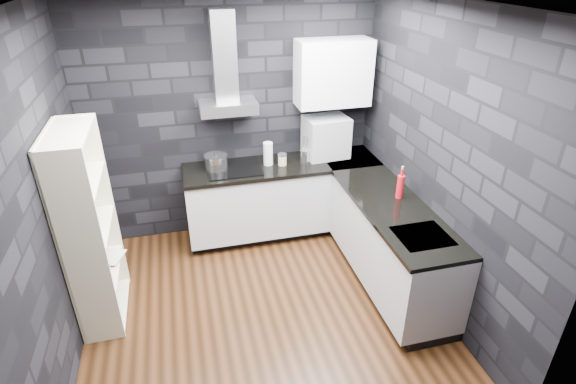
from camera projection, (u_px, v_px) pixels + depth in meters
name	position (u px, v px, depth m)	size (l,w,h in m)	color
ground	(264.00, 311.00, 4.25)	(3.20, 3.20, 0.00)	#3D2110
ceiling	(254.00, 3.00, 2.97)	(3.20, 3.20, 0.00)	white
wall_back	(232.00, 120.00, 5.00)	(3.20, 0.05, 2.70)	black
wall_front	(323.00, 330.00, 2.22)	(3.20, 0.05, 2.70)	black
wall_left	(40.00, 210.00, 3.25)	(0.05, 3.20, 2.70)	black
wall_right	(440.00, 164.00, 3.96)	(0.05, 3.20, 2.70)	black
toekick_back	(282.00, 226.00, 5.48)	(2.18, 0.50, 0.10)	black
toekick_right	(390.00, 278.00, 4.60)	(0.50, 1.78, 0.10)	black
counter_back_cab	(282.00, 196.00, 5.24)	(2.20, 0.60, 0.76)	silver
counter_right_cab	(391.00, 244.00, 4.39)	(0.60, 1.80, 0.76)	silver
counter_back_top	(282.00, 166.00, 5.04)	(2.20, 0.62, 0.04)	black
counter_right_top	(394.00, 209.00, 4.20)	(0.62, 1.80, 0.04)	black
counter_corner_top	(349.00, 158.00, 5.22)	(0.62, 0.62, 0.04)	black
hood_body	(228.00, 107.00, 4.72)	(0.60, 0.34, 0.12)	#B9B9BE
hood_chimney	(224.00, 56.00, 4.54)	(0.24, 0.20, 0.90)	#B9B9BE
upper_cabinet	(333.00, 73.00, 4.83)	(0.80, 0.35, 0.70)	white
cooktop	(234.00, 168.00, 4.92)	(0.58, 0.50, 0.01)	black
sink_rim	(423.00, 236.00, 3.77)	(0.44, 0.40, 0.01)	#B9B9BE
pot	(216.00, 162.00, 4.87)	(0.24, 0.24, 0.14)	silver
glass_vase	(268.00, 154.00, 4.96)	(0.11, 0.11, 0.26)	silver
storage_jar	(282.00, 160.00, 4.99)	(0.09, 0.09, 0.12)	beige
utensil_crock	(304.00, 156.00, 5.06)	(0.11, 0.11, 0.14)	silver
appliance_garage	(326.00, 137.00, 5.14)	(0.48, 0.37, 0.48)	#9FA1A6
red_bottle	(400.00, 187.00, 4.29)	(0.07, 0.07, 0.23)	#B10F1A
bookshelf	(90.00, 230.00, 3.84)	(0.34, 0.80, 1.80)	beige
fruit_bowl	(87.00, 234.00, 3.72)	(0.22, 0.22, 0.06)	silver
book_red	(97.00, 252.00, 4.11)	(0.16, 0.02, 0.22)	maroon
book_second	(101.00, 247.00, 4.15)	(0.18, 0.02, 0.24)	#B2B2B2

